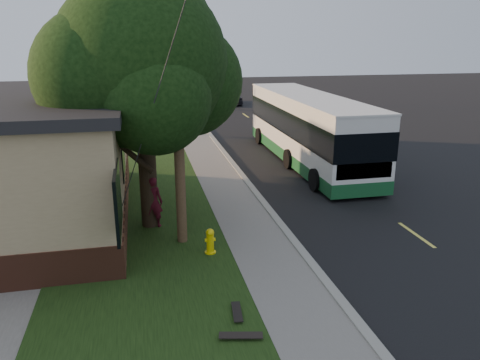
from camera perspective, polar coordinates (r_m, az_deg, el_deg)
name	(u,v)px	position (r m, az deg, el deg)	size (l,w,h in m)	color
ground	(296,247)	(14.25, 6.86, -8.05)	(120.00, 120.00, 0.00)	black
road	(307,158)	(24.43, 8.13, 2.65)	(8.00, 80.00, 0.01)	black
curb	(231,161)	(23.35, -1.12, 2.28)	(0.25, 80.00, 0.12)	gray
sidewalk	(211,163)	(23.19, -3.55, 2.10)	(2.00, 80.00, 0.08)	slate
grass_verge	(139,167)	(22.94, -12.22, 1.56)	(5.00, 80.00, 0.07)	black
fire_hydrant	(210,241)	(13.49, -3.66, -7.44)	(0.32, 0.32, 0.74)	yellow
utility_pole	(176,89)	(13.26, -7.75, 10.90)	(2.86, 3.21, 9.07)	#473321
leafy_tree	(142,66)	(14.82, -11.83, 13.42)	(6.30, 6.00, 7.80)	black
bare_tree_near	(151,101)	(30.40, -10.74, 9.47)	(1.38, 1.21, 4.31)	black
bare_tree_far	(152,85)	(42.36, -10.65, 11.35)	(1.38, 1.21, 4.03)	black
traffic_signal	(187,68)	(46.49, -6.49, 13.45)	(0.18, 0.22, 5.50)	#2D2D30
transit_bus	(308,127)	(23.35, 8.29, 6.41)	(2.83, 12.27, 3.32)	silver
skateboarder	(153,202)	(15.37, -10.52, -2.61)	(0.62, 0.41, 1.70)	#440D18
skateboard_main	(237,312)	(10.87, -0.37, -15.78)	(0.29, 0.83, 0.08)	black
skateboard_spare	(241,336)	(10.13, 0.10, -18.45)	(0.93, 0.41, 0.08)	black
dumpster	(69,182)	(19.24, -20.16, -0.28)	(1.60, 1.43, 1.17)	#133119
distant_car	(228,96)	(44.17, -1.44, 10.24)	(1.81, 4.50, 1.53)	black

